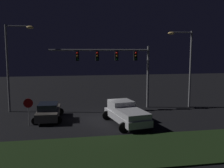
# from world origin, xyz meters

# --- Properties ---
(ground_plane) EXTENTS (80.00, 80.00, 0.00)m
(ground_plane) POSITION_xyz_m (0.00, 0.00, 0.00)
(ground_plane) COLOR black
(grass_median) EXTENTS (24.78, 5.40, 0.10)m
(grass_median) POSITION_xyz_m (0.00, -8.20, 0.05)
(grass_median) COLOR black
(grass_median) RESTS_ON ground_plane
(pickup_truck) EXTENTS (3.51, 5.67, 1.80)m
(pickup_truck) POSITION_xyz_m (1.82, -2.54, 1.00)
(pickup_truck) COLOR #B7B7BC
(pickup_truck) RESTS_ON ground_plane
(car_sedan) EXTENTS (2.59, 4.47, 1.51)m
(car_sedan) POSITION_xyz_m (-4.54, -0.04, 0.74)
(car_sedan) COLOR #514C47
(car_sedan) RESTS_ON ground_plane
(traffic_signal_gantry) EXTENTS (10.32, 0.56, 6.50)m
(traffic_signal_gantry) POSITION_xyz_m (2.23, 3.34, 5.03)
(traffic_signal_gantry) COLOR slate
(traffic_signal_gantry) RESTS_ON ground_plane
(street_lamp_left) EXTENTS (2.71, 0.44, 8.54)m
(street_lamp_left) POSITION_xyz_m (-8.04, 3.73, 5.35)
(street_lamp_left) COLOR slate
(street_lamp_left) RESTS_ON ground_plane
(street_lamp_right) EXTENTS (2.71, 0.44, 8.07)m
(street_lamp_right) POSITION_xyz_m (9.52, 2.72, 5.10)
(street_lamp_right) COLOR slate
(street_lamp_right) RESTS_ON ground_plane
(stop_sign) EXTENTS (0.76, 0.08, 2.23)m
(stop_sign) POSITION_xyz_m (-6.00, -1.57, 1.56)
(stop_sign) COLOR slate
(stop_sign) RESTS_ON ground_plane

